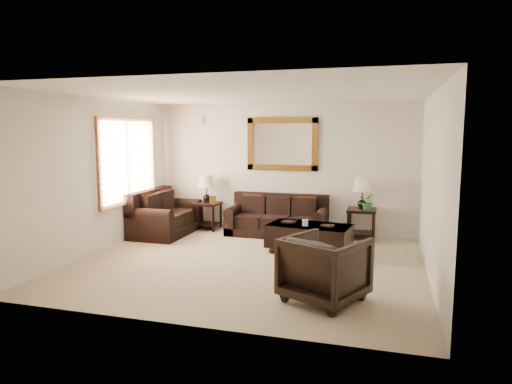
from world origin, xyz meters
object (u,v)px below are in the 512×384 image
(sofa, at_px, (278,220))
(end_table_right, at_px, (362,199))
(end_table_left, at_px, (207,194))
(armchair, at_px, (325,265))
(loveseat, at_px, (163,218))
(coffee_table, at_px, (309,235))

(sofa, distance_m, end_table_right, 1.75)
(end_table_left, height_order, armchair, end_table_left)
(sofa, height_order, end_table_left, end_table_left)
(end_table_left, xyz_separation_m, armchair, (3.03, -3.53, -0.31))
(end_table_right, bearing_deg, armchair, -94.03)
(loveseat, bearing_deg, sofa, -75.76)
(coffee_table, bearing_deg, loveseat, 177.14)
(sofa, relative_size, end_table_left, 1.70)
(loveseat, height_order, armchair, armchair)
(sofa, height_order, end_table_right, end_table_right)
(sofa, height_order, loveseat, loveseat)
(end_table_right, height_order, armchair, end_table_right)
(loveseat, bearing_deg, armchair, -127.50)
(end_table_right, bearing_deg, sofa, -177.20)
(end_table_left, relative_size, coffee_table, 0.77)
(end_table_right, xyz_separation_m, armchair, (-0.25, -3.52, -0.34))
(loveseat, height_order, end_table_right, end_table_right)
(loveseat, bearing_deg, coffee_table, -100.68)
(end_table_left, relative_size, armchair, 1.29)
(sofa, height_order, coffee_table, sofa)
(end_table_right, bearing_deg, end_table_left, 179.87)
(end_table_left, xyz_separation_m, end_table_right, (3.27, -0.01, 0.02))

